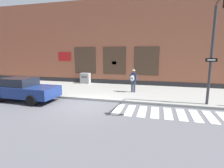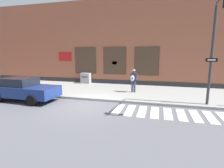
{
  "view_description": "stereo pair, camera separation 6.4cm",
  "coord_description": "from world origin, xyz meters",
  "px_view_note": "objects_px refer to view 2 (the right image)",
  "views": [
    {
      "loc": [
        4.08,
        -9.43,
        3.14
      ],
      "look_at": [
        1.24,
        1.39,
        1.15
      ],
      "focal_mm": 28.0,
      "sensor_mm": 36.0,
      "label": 1
    },
    {
      "loc": [
        4.14,
        -9.42,
        3.14
      ],
      "look_at": [
        1.24,
        1.39,
        1.15
      ],
      "focal_mm": 28.0,
      "sensor_mm": 36.0,
      "label": 2
    }
  ],
  "objects_px": {
    "red_car": "(23,89)",
    "utility_box": "(86,78)",
    "traffic_light": "(217,34)",
    "busker": "(133,79)"
  },
  "relations": [
    {
      "from": "red_car",
      "to": "traffic_light",
      "type": "bearing_deg",
      "value": 2.82
    },
    {
      "from": "red_car",
      "to": "busker",
      "type": "relative_size",
      "value": 2.65
    },
    {
      "from": "red_car",
      "to": "traffic_light",
      "type": "relative_size",
      "value": 0.82
    },
    {
      "from": "busker",
      "to": "traffic_light",
      "type": "distance_m",
      "value": 6.24
    },
    {
      "from": "red_car",
      "to": "busker",
      "type": "bearing_deg",
      "value": 28.45
    },
    {
      "from": "utility_box",
      "to": "red_car",
      "type": "bearing_deg",
      "value": -104.09
    },
    {
      "from": "traffic_light",
      "to": "utility_box",
      "type": "height_order",
      "value": "traffic_light"
    },
    {
      "from": "red_car",
      "to": "utility_box",
      "type": "height_order",
      "value": "red_car"
    },
    {
      "from": "traffic_light",
      "to": "red_car",
      "type": "bearing_deg",
      "value": -177.18
    },
    {
      "from": "red_car",
      "to": "traffic_light",
      "type": "distance_m",
      "value": 11.84
    }
  ]
}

